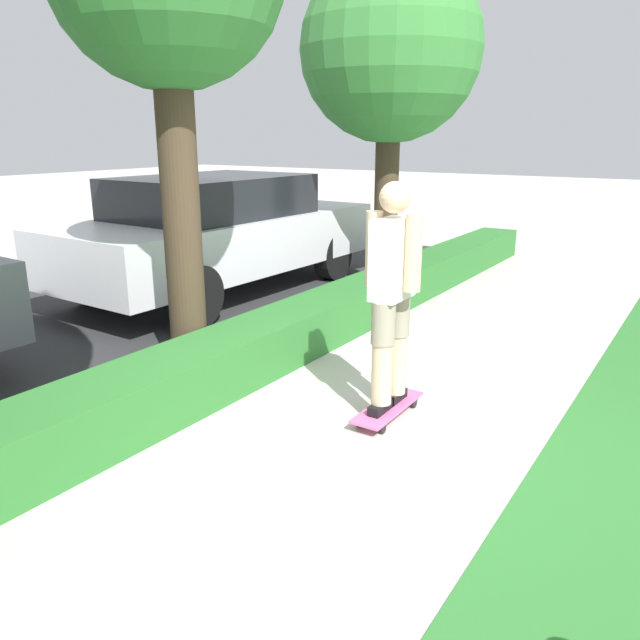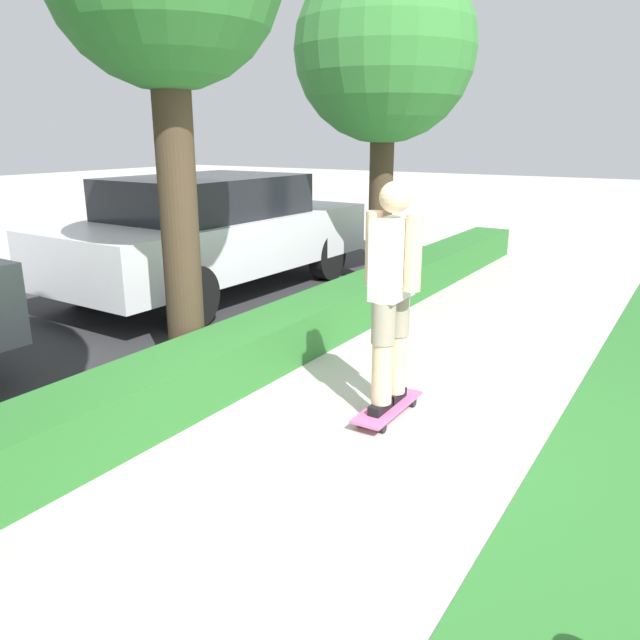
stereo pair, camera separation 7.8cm
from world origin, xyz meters
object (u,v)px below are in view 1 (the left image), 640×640
(skateboard, at_px, (388,408))
(skater_person, at_px, (392,292))
(tree_far, at_px, (391,52))
(parked_car_middle, at_px, (219,231))

(skateboard, distance_m, skater_person, 0.92)
(skater_person, bearing_deg, skateboard, -165.96)
(tree_far, height_order, parked_car_middle, tree_far)
(skater_person, relative_size, tree_far, 0.39)
(skateboard, bearing_deg, tree_far, 28.02)
(tree_far, bearing_deg, skateboard, -151.98)
(skateboard, xyz_separation_m, tree_far, (3.72, 1.98, 3.01))
(skater_person, bearing_deg, tree_far, 28.02)
(skateboard, xyz_separation_m, skater_person, (0.00, 0.00, 0.92))
(skater_person, distance_m, tree_far, 4.70)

